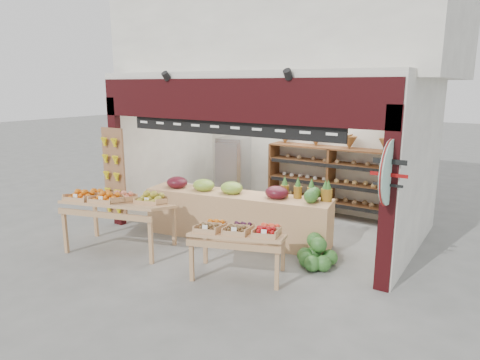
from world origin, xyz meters
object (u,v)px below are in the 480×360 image
object	(u,v)px
back_shelving	(331,168)
display_table_right	(239,232)
cardboard_stack	(199,205)
mid_counter	(236,214)
watermelon_pile	(315,255)
display_table_left	(114,201)
refrigerator	(234,172)

from	to	relation	value
back_shelving	display_table_right	size ratio (longest dim) A/B	1.85
cardboard_stack	display_table_right	size ratio (longest dim) A/B	0.65
mid_counter	watermelon_pile	xyz separation A→B (m)	(1.78, -0.35, -0.30)
cardboard_stack	mid_counter	bearing A→B (deg)	-25.80
display_table_left	refrigerator	bearing A→B (deg)	85.98
cardboard_stack	display_table_right	world-z (taller)	display_table_right
refrigerator	display_table_left	xyz separation A→B (m)	(-0.24, -3.46, 0.04)
back_shelving	mid_counter	world-z (taller)	back_shelving
refrigerator	mid_counter	bearing A→B (deg)	-64.09
refrigerator	mid_counter	world-z (taller)	refrigerator
back_shelving	refrigerator	xyz separation A→B (m)	(-2.26, -0.52, -0.26)
watermelon_pile	refrigerator	bearing A→B (deg)	144.11
cardboard_stack	watermelon_pile	xyz separation A→B (m)	(3.26, -1.07, -0.07)
refrigerator	display_table_right	world-z (taller)	refrigerator
cardboard_stack	mid_counter	xyz separation A→B (m)	(1.47, -0.71, 0.23)
back_shelving	watermelon_pile	xyz separation A→B (m)	(0.85, -2.77, -0.91)
refrigerator	display_table_left	bearing A→B (deg)	-103.05
display_table_left	display_table_right	world-z (taller)	display_table_left
cardboard_stack	display_table_left	distance (m)	2.36
refrigerator	cardboard_stack	size ratio (longest dim) A/B	1.62
back_shelving	cardboard_stack	world-z (taller)	back_shelving
watermelon_pile	cardboard_stack	bearing A→B (deg)	161.88
cardboard_stack	display_table_left	world-z (taller)	display_table_left
display_table_right	watermelon_pile	distance (m)	1.40
display_table_left	display_table_right	size ratio (longest dim) A/B	1.25
back_shelving	watermelon_pile	size ratio (longest dim) A/B	4.45
mid_counter	back_shelving	bearing A→B (deg)	68.88
mid_counter	watermelon_pile	distance (m)	1.84
refrigerator	watermelon_pile	xyz separation A→B (m)	(3.11, -2.25, -0.64)
refrigerator	mid_counter	distance (m)	2.34
cardboard_stack	watermelon_pile	world-z (taller)	cardboard_stack
refrigerator	display_table_left	distance (m)	3.47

